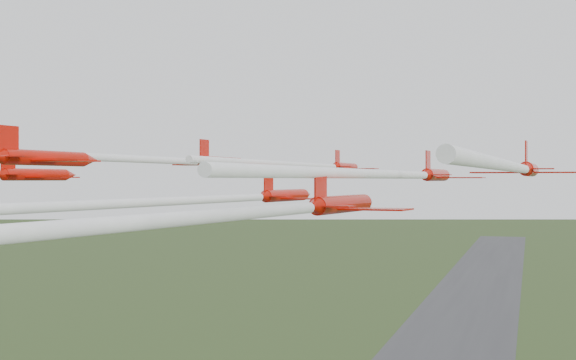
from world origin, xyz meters
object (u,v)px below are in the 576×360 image
(jet_row3_mid, at_px, (207,199))
(jet_row3_right, at_px, (520,168))
(jet_row2_right, at_px, (407,175))
(jet_row4_right, at_px, (198,217))
(jet_lead, at_px, (319,166))
(jet_row2_left, at_px, (155,160))

(jet_row3_mid, xyz_separation_m, jet_row3_right, (21.62, 2.58, 2.20))
(jet_row2_right, xyz_separation_m, jet_row3_mid, (-12.09, -15.60, -1.86))
(jet_row3_mid, relative_size, jet_row3_right, 1.15)
(jet_row2_right, bearing_deg, jet_row3_mid, -123.76)
(jet_row4_right, bearing_deg, jet_lead, 105.96)
(jet_row2_left, height_order, jet_row2_right, jet_row2_left)
(jet_row2_right, relative_size, jet_row3_right, 1.20)
(jet_row4_right, bearing_deg, jet_row2_left, 125.48)
(jet_row3_mid, distance_m, jet_row3_right, 21.88)
(jet_lead, xyz_separation_m, jet_row2_right, (11.77, -14.92, -1.06))
(jet_lead, distance_m, jet_row3_mid, 30.66)
(jet_lead, distance_m, jet_row2_right, 19.04)
(jet_lead, bearing_deg, jet_row4_right, -77.79)
(jet_row2_right, height_order, jet_row4_right, jet_row2_right)
(jet_row2_left, bearing_deg, jet_row3_mid, -47.69)
(jet_lead, bearing_deg, jet_row3_right, -49.73)
(jet_row3_mid, xyz_separation_m, jet_row4_right, (8.93, -22.35, -0.14))
(jet_lead, xyz_separation_m, jet_row3_mid, (-0.32, -30.52, -2.92))
(jet_row2_left, relative_size, jet_row3_right, 1.23)
(jet_row2_left, bearing_deg, jet_row2_right, 7.10)
(jet_lead, relative_size, jet_row3_mid, 0.83)
(jet_row3_right, height_order, jet_row4_right, jet_row3_right)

